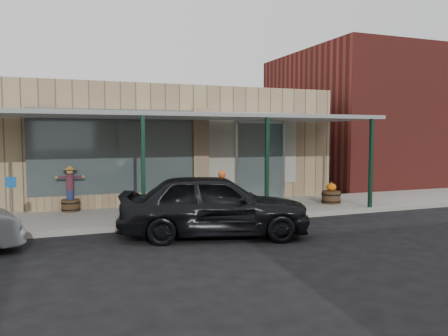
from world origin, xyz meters
name	(u,v)px	position (x,y,z in m)	size (l,w,h in m)	color
ground	(238,241)	(0.00, 0.00, 0.00)	(120.00, 120.00, 0.00)	black
sidewalk	(194,213)	(0.00, 3.60, 0.07)	(40.00, 3.20, 0.15)	gray
storefront	(161,145)	(0.00, 8.16, 2.09)	(12.00, 6.25, 4.20)	#9E8961
awning	(193,118)	(0.00, 3.56, 3.01)	(12.00, 3.00, 3.04)	slate
block_buildings_near	(200,106)	(2.01, 9.20, 3.77)	(61.00, 8.00, 8.00)	maroon
barrel_scarecrow	(70,196)	(-3.57, 4.76, 0.63)	(0.84, 0.69, 1.41)	#4A371D
barrel_pumpkin	(331,196)	(4.81, 3.29, 0.41)	(0.82, 0.82, 0.74)	#4A371D
handicap_sign	(11,195)	(-5.00, 2.72, 0.98)	(0.25, 0.11, 1.29)	gray
parked_sedan	(214,205)	(-0.33, 0.69, 0.78)	(4.90, 3.00, 1.57)	black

